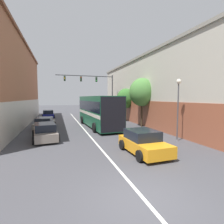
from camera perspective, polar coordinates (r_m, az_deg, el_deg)
ground_plane at (r=6.92m, az=10.12°, el=-25.94°), size 160.00×160.00×0.00m
lane_center_line at (r=19.57m, az=-9.01°, el=-5.72°), size 0.14×39.57×0.01m
building_right_storefront at (r=25.75m, az=15.91°, el=6.87°), size 8.03×29.04×8.93m
bus at (r=21.11m, az=-4.60°, el=0.73°), size 3.29×10.70×3.69m
hatchback_foreground at (r=11.40m, az=10.20°, el=-9.74°), size 2.26×4.03×1.46m
parked_car_left_near at (r=32.87m, az=-20.12°, el=-0.64°), size 2.27×4.36×1.34m
parked_car_left_mid at (r=15.80m, az=-21.05°, el=-6.05°), size 2.39×4.67×1.40m
parked_car_left_far at (r=21.31m, az=-21.17°, el=-3.46°), size 2.38×4.49×1.30m
traffic_signal_gantry at (r=29.53m, az=-5.52°, el=8.53°), size 9.39×0.36×7.38m
street_lamp at (r=14.96m, az=20.79°, el=3.48°), size 0.39×0.39×5.00m
street_tree_near at (r=21.42m, az=9.74°, el=6.38°), size 3.08×2.77×5.88m
street_tree_far at (r=26.15m, az=4.48°, el=4.43°), size 2.68×2.41×4.89m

